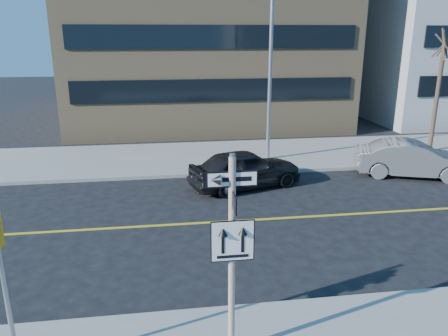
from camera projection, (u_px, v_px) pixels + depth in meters
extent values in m
plane|color=black|center=(216.00, 288.00, 11.07)|extent=(120.00, 120.00, 0.00)
cylinder|color=silver|center=(232.00, 261.00, 8.07)|extent=(0.13, 0.13, 4.00)
cylinder|color=gray|center=(232.00, 155.00, 7.47)|extent=(0.10, 0.10, 0.06)
cube|color=black|center=(232.00, 179.00, 7.60)|extent=(0.92, 0.03, 0.30)
cube|color=black|center=(232.00, 198.00, 7.70)|extent=(0.03, 0.92, 0.30)
cube|color=white|center=(233.00, 241.00, 7.85)|extent=(0.80, 0.03, 0.80)
cylinder|color=gray|center=(3.00, 277.00, 7.53)|extent=(0.09, 0.09, 4.00)
imported|color=black|center=(245.00, 169.00, 18.12)|extent=(3.19, 5.07, 1.61)
imported|color=slate|center=(413.00, 159.00, 19.50)|extent=(3.25, 5.17, 1.61)
cylinder|color=gray|center=(270.00, 78.00, 20.79)|extent=(0.18, 0.18, 8.00)
cylinder|color=#3C2F23|center=(437.00, 97.00, 22.61)|extent=(0.22, 0.22, 5.80)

